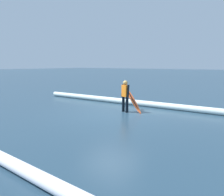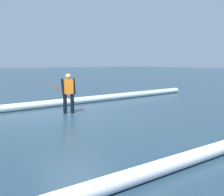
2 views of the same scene
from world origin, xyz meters
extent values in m
plane|color=#243D4F|center=(0.00, 0.00, 0.00)|extent=(179.85, 179.85, 0.00)
cylinder|color=black|center=(-0.10, -0.85, 0.37)|extent=(0.14, 0.14, 0.74)
cylinder|color=black|center=(-0.36, -0.76, 0.37)|extent=(0.14, 0.14, 0.74)
cube|color=orange|center=(-0.23, -0.81, 1.01)|extent=(0.39, 0.30, 0.55)
sphere|color=#B18D4B|center=(-0.23, -0.81, 1.39)|extent=(0.22, 0.22, 0.22)
cylinder|color=black|center=(-0.03, -0.87, 1.01)|extent=(0.09, 0.19, 0.61)
cylinder|color=black|center=(-0.43, -0.74, 1.01)|extent=(0.09, 0.15, 0.61)
ellipsoid|color=#E55926|center=(-0.35, -1.19, 0.63)|extent=(1.53, 0.88, 1.28)
ellipsoid|color=black|center=(-0.35, -1.19, 0.63)|extent=(1.19, 0.61, 1.03)
cylinder|color=white|center=(-1.40, -2.70, 0.15)|extent=(16.54, 0.98, 0.30)
camera|label=1|loc=(-6.17, 8.07, 2.26)|focal=36.64mm
camera|label=2|loc=(5.77, 8.78, 1.91)|focal=48.06mm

